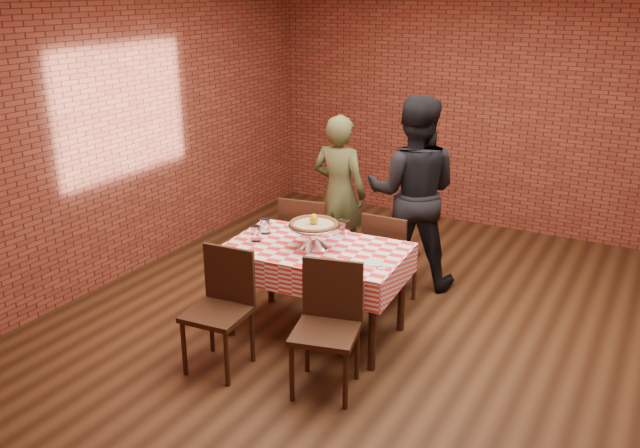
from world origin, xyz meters
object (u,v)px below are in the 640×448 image
(table, at_px, (316,291))
(chair_far_right, at_px, (391,258))
(condiment_caddy, at_px, (343,229))
(pizza, at_px, (314,225))
(water_glass_right, at_px, (265,226))
(chair_far_left, at_px, (309,242))
(chair_near_left, at_px, (217,313))
(water_glass_left, at_px, (256,234))
(pizza_stand, at_px, (314,236))
(chair_near_right, at_px, (325,332))
(diner_black, at_px, (413,193))
(diner_olive, at_px, (339,193))

(table, height_order, chair_far_right, chair_far_right)
(condiment_caddy, bearing_deg, pizza, -99.84)
(water_glass_right, relative_size, chair_far_left, 0.14)
(condiment_caddy, relative_size, chair_near_left, 0.15)
(condiment_caddy, distance_m, chair_near_left, 1.27)
(chair_near_left, bearing_deg, water_glass_left, 94.94)
(table, distance_m, chair_far_right, 0.84)
(pizza_stand, bearing_deg, table, 34.12)
(table, distance_m, chair_near_right, 0.83)
(water_glass_right, xyz_separation_m, chair_far_right, (0.83, 0.72, -0.38))
(water_glass_right, bearing_deg, condiment_caddy, 22.67)
(condiment_caddy, xyz_separation_m, chair_far_left, (-0.56, 0.43, -0.37))
(diner_black, bearing_deg, chair_far_right, 75.63)
(pizza_stand, height_order, diner_olive, diner_olive)
(water_glass_left, relative_size, chair_near_left, 0.14)
(condiment_caddy, height_order, diner_black, diner_black)
(chair_near_right, xyz_separation_m, diner_olive, (-0.94, 2.00, 0.32))
(table, height_order, water_glass_left, water_glass_left)
(pizza, height_order, chair_far_left, pizza)
(water_glass_left, relative_size, chair_far_right, 0.15)
(pizza, xyz_separation_m, chair_near_left, (-0.35, -0.81, -0.49))
(chair_near_left, bearing_deg, chair_far_left, 89.46)
(pizza, relative_size, chair_near_right, 0.42)
(table, relative_size, chair_near_right, 1.51)
(pizza, relative_size, water_glass_left, 3.02)
(chair_far_right, bearing_deg, pizza_stand, 66.17)
(pizza, bearing_deg, diner_black, 76.76)
(chair_far_left, bearing_deg, table, 113.42)
(table, relative_size, chair_far_right, 1.57)
(condiment_caddy, relative_size, chair_near_right, 0.15)
(pizza_stand, relative_size, chair_near_left, 0.45)
(table, bearing_deg, chair_near_right, -56.31)
(table, distance_m, pizza_stand, 0.47)
(diner_olive, bearing_deg, water_glass_right, 88.54)
(water_glass_left, xyz_separation_m, chair_far_left, (0.00, 0.86, -0.36))
(condiment_caddy, bearing_deg, diner_olive, 124.81)
(chair_far_left, relative_size, diner_olive, 0.59)
(chair_far_right, bearing_deg, condiment_caddy, 61.91)
(diner_black, bearing_deg, water_glass_right, 40.01)
(water_glass_right, distance_m, diner_olive, 1.25)
(pizza, relative_size, condiment_caddy, 2.83)
(table, distance_m, condiment_caddy, 0.55)
(table, xyz_separation_m, condiment_caddy, (0.07, 0.31, 0.45))
(chair_near_left, relative_size, chair_far_left, 0.98)
(chair_near_left, bearing_deg, diner_black, 67.78)
(pizza, distance_m, diner_black, 1.34)
(chair_near_left, xyz_separation_m, chair_far_right, (0.68, 1.60, -0.01))
(condiment_caddy, bearing_deg, chair_near_left, -105.50)
(pizza_stand, bearing_deg, chair_near_left, -113.59)
(table, xyz_separation_m, chair_near_left, (-0.37, -0.82, 0.08))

